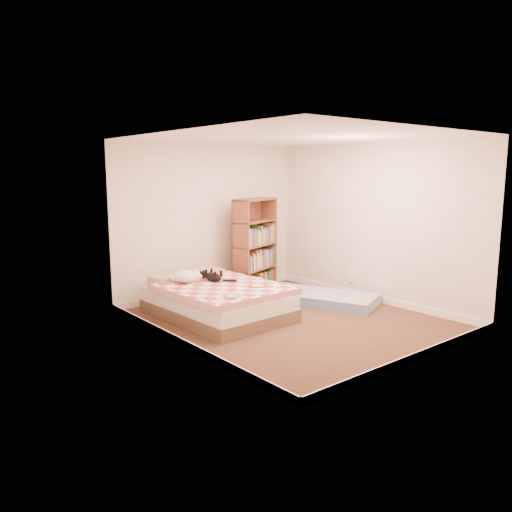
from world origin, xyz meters
TOP-DOWN VIEW (x-y plane):
  - room at (0.00, 0.00)m, footprint 3.51×4.01m
  - bed at (-0.70, 0.82)m, footprint 1.53×2.04m
  - bookshelf at (0.68, 1.66)m, footprint 1.07×0.64m
  - floor_mattress at (0.99, 0.41)m, footprint 1.43×1.96m
  - black_cat at (-0.63, 1.02)m, footprint 0.23×0.62m
  - white_dog at (-0.99, 1.16)m, footprint 0.38×0.40m

SIDE VIEW (x-z plane):
  - floor_mattress at x=0.99m, z-range 0.00..0.16m
  - bed at x=-0.70m, z-range -0.02..0.51m
  - black_cat at x=-0.63m, z-range 0.47..0.61m
  - white_dog at x=-0.99m, z-range 0.48..0.66m
  - bookshelf at x=0.68m, z-range -0.22..1.38m
  - room at x=0.00m, z-range -0.06..2.45m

